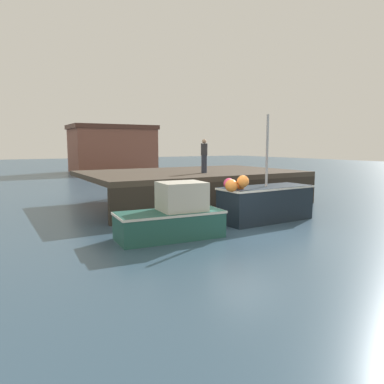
% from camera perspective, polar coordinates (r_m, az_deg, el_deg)
% --- Properties ---
extents(ground, '(120.00, 160.00, 0.10)m').
position_cam_1_polar(ground, '(13.56, 8.61, -6.50)').
color(ground, '#334C60').
extents(pier, '(11.49, 7.33, 1.76)m').
position_cam_1_polar(pier, '(19.59, 0.60, 2.34)').
color(pier, '#473D33').
rests_on(pier, ground).
extents(fishing_boat_near_left, '(3.79, 1.82, 1.93)m').
position_cam_1_polar(fishing_boat_near_left, '(12.49, -3.04, -3.90)').
color(fishing_boat_near_left, '#23564C').
rests_on(fishing_boat_near_left, ground).
extents(fishing_boat_near_right, '(4.44, 1.68, 4.45)m').
position_cam_1_polar(fishing_boat_near_right, '(15.56, 11.38, -1.54)').
color(fishing_boat_near_right, '#19232D').
rests_on(fishing_boat_near_right, ground).
extents(dockworker, '(0.34, 0.34, 1.73)m').
position_cam_1_polar(dockworker, '(18.76, 1.93, 5.68)').
color(dockworker, '#2D3342').
rests_on(dockworker, pier).
extents(warehouse, '(9.85, 5.88, 5.54)m').
position_cam_1_polar(warehouse, '(45.02, -12.37, 6.72)').
color(warehouse, brown).
rests_on(warehouse, ground).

